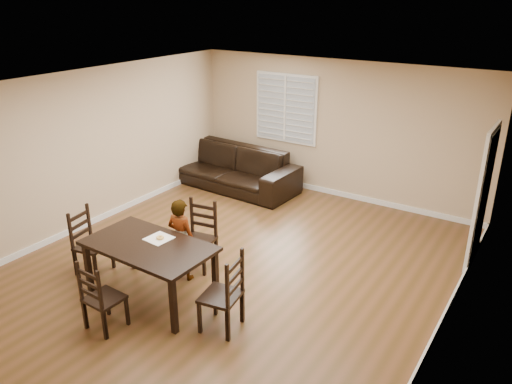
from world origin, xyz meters
TOP-DOWN VIEW (x-y plane):
  - ground at (0.00, 0.00)m, footprint 7.00×7.00m
  - room at (0.04, 0.18)m, footprint 6.04×7.04m
  - dining_table at (-0.46, -1.23)m, footprint 1.73×1.00m
  - chair_near at (-0.46, -0.14)m, footprint 0.53×0.50m
  - chair_far at (-0.48, -2.12)m, footprint 0.44×0.41m
  - chair_left at (-1.76, -1.22)m, footprint 0.48×0.51m
  - chair_right at (0.84, -1.23)m, footprint 0.51×0.53m
  - child at (-0.45, -0.61)m, footprint 0.46×0.31m
  - napkin at (-0.46, -1.03)m, footprint 0.34×0.34m
  - donut at (-0.44, -1.03)m, footprint 0.11×0.11m
  - sofa at (-1.99, 2.73)m, footprint 2.94×1.27m

SIDE VIEW (x-z plane):
  - ground at x=0.00m, z-range 0.00..0.00m
  - sofa at x=-1.99m, z-range 0.00..0.84m
  - chair_far at x=-0.48m, z-range -0.04..0.90m
  - chair_left at x=-1.76m, z-range -0.05..0.94m
  - chair_near at x=-0.46m, z-range -0.05..0.98m
  - chair_right at x=0.84m, z-range -0.05..0.99m
  - child at x=-0.45m, z-range 0.00..1.22m
  - dining_table at x=-0.46m, z-range 0.31..1.12m
  - napkin at x=-0.46m, z-range 0.80..0.81m
  - donut at x=-0.44m, z-range 0.81..0.85m
  - room at x=0.04m, z-range 0.45..3.17m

